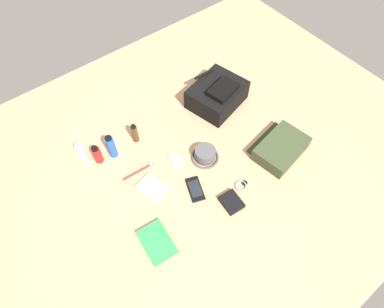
{
  "coord_description": "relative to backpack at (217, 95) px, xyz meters",
  "views": [
    {
      "loc": [
        -0.57,
        -0.74,
        1.48
      ],
      "look_at": [
        0.0,
        0.0,
        0.04
      ],
      "focal_mm": 30.41,
      "sensor_mm": 36.0,
      "label": 1
    }
  ],
  "objects": [
    {
      "name": "media_player",
      "position": [
        -0.44,
        -0.18,
        -0.06
      ],
      "size": [
        0.07,
        0.09,
        0.01
      ],
      "color": "#B7B7BC",
      "rests_on": "ground_plane"
    },
    {
      "name": "wallet",
      "position": [
        -0.37,
        -0.55,
        -0.06
      ],
      "size": [
        0.1,
        0.12,
        0.02
      ],
      "primitive_type": "cube",
      "rotation": [
        0.0,
        0.0,
        -0.09
      ],
      "color": "black",
      "rests_on": "ground_plane"
    },
    {
      "name": "cologne_bottle",
      "position": [
        -0.53,
        0.06,
        -0.01
      ],
      "size": [
        0.03,
        0.03,
        0.13
      ],
      "color": "#473319",
      "rests_on": "ground_plane"
    },
    {
      "name": "toothbrush",
      "position": [
        -0.62,
        -0.12,
        -0.06
      ],
      "size": [
        0.18,
        0.02,
        0.02
      ],
      "color": "red",
      "rests_on": "ground_plane"
    },
    {
      "name": "bucket_hat",
      "position": [
        -0.3,
        -0.26,
        -0.04
      ],
      "size": [
        0.15,
        0.15,
        0.07
      ],
      "color": "#4E4E4E",
      "rests_on": "ground_plane"
    },
    {
      "name": "notepad",
      "position": [
        -0.64,
        -0.25,
        -0.06
      ],
      "size": [
        0.14,
        0.17,
        0.02
      ],
      "primitive_type": "cube",
      "rotation": [
        0.0,
        0.0,
        0.22
      ],
      "color": "beige",
      "rests_on": "ground_plane"
    },
    {
      "name": "toiletry_pouch",
      "position": [
        0.04,
        -0.48,
        -0.03
      ],
      "size": [
        0.31,
        0.28,
        0.08
      ],
      "color": "#384228",
      "rests_on": "ground_plane"
    },
    {
      "name": "sunscreen_spray",
      "position": [
        -0.76,
        0.07,
        -0.01
      ],
      "size": [
        0.04,
        0.04,
        0.12
      ],
      "color": "red",
      "rests_on": "ground_plane"
    },
    {
      "name": "toothpaste_tube",
      "position": [
        -0.82,
        0.11,
        0.01
      ],
      "size": [
        0.04,
        0.04,
        0.16
      ],
      "color": "white",
      "rests_on": "ground_plane"
    },
    {
      "name": "wristwatch",
      "position": [
        -0.26,
        -0.51,
        -0.06
      ],
      "size": [
        0.07,
        0.06,
        0.01
      ],
      "color": "#99999E",
      "rests_on": "ground_plane"
    },
    {
      "name": "paperback_novel",
      "position": [
        -0.77,
        -0.49,
        -0.06
      ],
      "size": [
        0.14,
        0.19,
        0.02
      ],
      "color": "#2D934C",
      "rests_on": "ground_plane"
    },
    {
      "name": "cell_phone",
      "position": [
        -0.46,
        -0.38,
        -0.06
      ],
      "size": [
        0.11,
        0.15,
        0.01
      ],
      "color": "black",
      "rests_on": "ground_plane"
    },
    {
      "name": "deodorant_spray",
      "position": [
        -0.68,
        0.05,
        0.01
      ],
      "size": [
        0.04,
        0.04,
        0.16
      ],
      "color": "blue",
      "rests_on": "ground_plane"
    },
    {
      "name": "backpack",
      "position": [
        0.0,
        0.0,
        0.0
      ],
      "size": [
        0.36,
        0.32,
        0.16
      ],
      "color": "black",
      "rests_on": "ground_plane"
    },
    {
      "name": "ground_plane",
      "position": [
        -0.36,
        -0.22,
        -0.08
      ],
      "size": [
        2.64,
        2.02,
        0.02
      ],
      "primitive_type": "cube",
      "color": "tan",
      "rests_on": "ground"
    }
  ]
}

